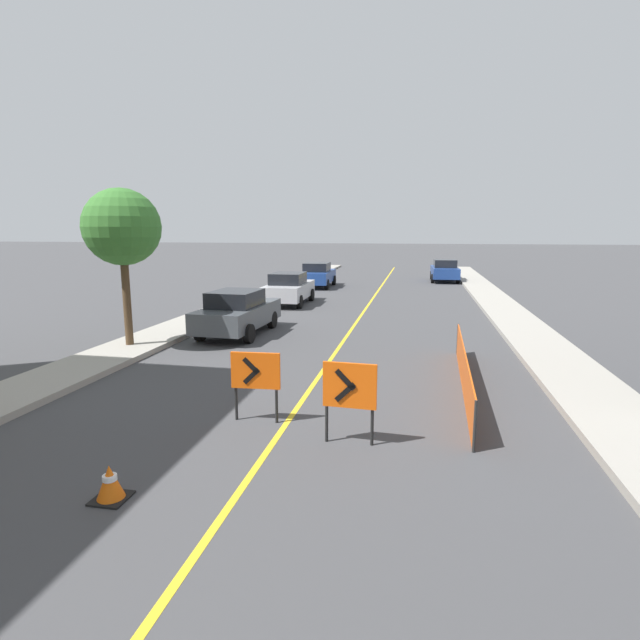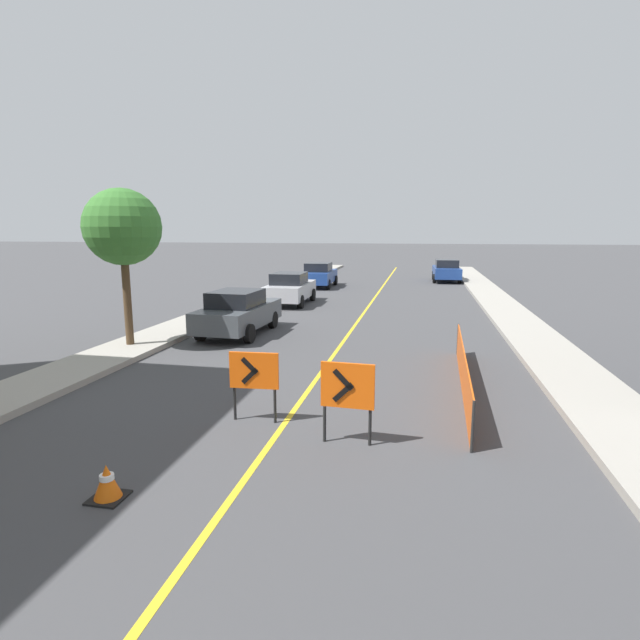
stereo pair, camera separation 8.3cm
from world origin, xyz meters
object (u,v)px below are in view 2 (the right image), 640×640
parked_car_curb_mid (290,288)px  parked_car_opposite_side (446,270)px  traffic_cone_third (107,482)px  street_tree_left_near (122,228)px  arrow_barricade_secondary (347,389)px  parked_car_curb_far (319,275)px  arrow_barricade_primary (254,374)px  parked_car_curb_near (238,312)px

parked_car_curb_mid → parked_car_opposite_side: bearing=56.8°
traffic_cone_third → street_tree_left_near: (-4.71, 8.07, 3.50)m
traffic_cone_third → parked_car_curb_mid: size_ratio=0.12×
parked_car_curb_mid → arrow_barricade_secondary: bearing=-72.7°
parked_car_curb_mid → parked_car_curb_far: bearing=89.8°
parked_car_curb_mid → parked_car_curb_far: size_ratio=1.00×
parked_car_curb_mid → parked_car_opposite_side: (8.18, 13.00, 0.00)m
parked_car_curb_mid → street_tree_left_near: street_tree_left_near is taller
arrow_barricade_secondary → street_tree_left_near: (-7.69, 5.59, 2.75)m
traffic_cone_third → parked_car_curb_far: (-2.40, 26.16, 0.55)m
traffic_cone_third → arrow_barricade_primary: bearing=71.3°
parked_car_curb_near → parked_car_curb_far: same height
parked_car_curb_far → street_tree_left_near: (-2.31, -18.09, 2.94)m
arrow_barricade_secondary → parked_car_opposite_side: bearing=87.7°
parked_car_curb_mid → parked_car_opposite_side: 15.36m
parked_car_opposite_side → parked_car_curb_far: bearing=-149.5°
parked_car_curb_near → street_tree_left_near: (-2.52, -2.82, 2.94)m
arrow_barricade_primary → street_tree_left_near: size_ratio=0.29×
parked_car_curb_far → arrow_barricade_secondary: bearing=-78.5°
parked_car_curb_far → street_tree_left_near: 18.47m
traffic_cone_third → parked_car_opposite_side: size_ratio=0.12×
arrow_barricade_primary → parked_car_opposite_side: parked_car_opposite_side is taller
traffic_cone_third → arrow_barricade_secondary: 3.95m
arrow_barricade_secondary → parked_car_curb_mid: size_ratio=0.34×
parked_car_curb_far → parked_car_opposite_side: same height
arrow_barricade_secondary → parked_car_curb_mid: parked_car_curb_mid is taller
traffic_cone_third → parked_car_curb_near: (-2.19, 10.89, 0.55)m
parked_car_curb_near → parked_car_opposite_side: size_ratio=1.00×
parked_car_curb_mid → parked_car_opposite_side: same height
traffic_cone_third → parked_car_curb_far: 26.27m
arrow_barricade_primary → street_tree_left_near: street_tree_left_near is taller
arrow_barricade_secondary → parked_car_opposite_side: 29.06m
arrow_barricade_primary → arrow_barricade_secondary: arrow_barricade_secondary is taller
parked_car_curb_near → parked_car_curb_mid: 7.49m
arrow_barricade_secondary → parked_car_curb_near: bearing=125.0°
parked_car_curb_near → parked_car_curb_far: bearing=93.1°
arrow_barricade_primary → street_tree_left_near: (-5.77, 4.92, 2.78)m
arrow_barricade_secondary → street_tree_left_near: size_ratio=0.31×
parked_car_curb_mid → street_tree_left_near: bearing=-104.3°
traffic_cone_third → arrow_barricade_secondary: bearing=39.7°
arrow_barricade_primary → parked_car_curb_far: (-3.47, 23.01, -0.16)m
arrow_barricade_secondary → parked_car_curb_far: 24.28m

